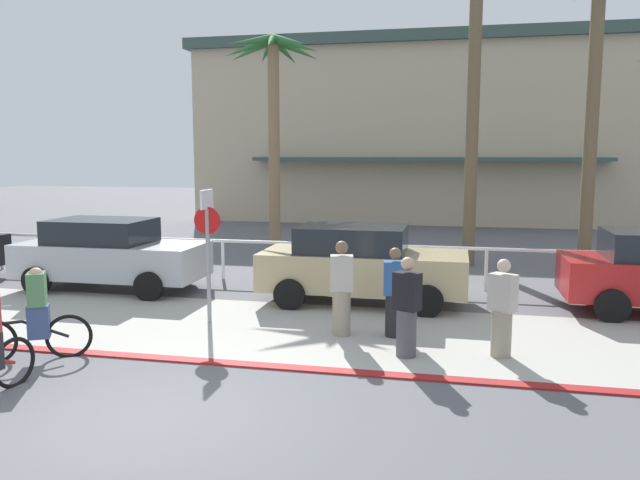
{
  "coord_description": "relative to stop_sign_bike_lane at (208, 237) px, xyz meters",
  "views": [
    {
      "loc": [
        3.66,
        -6.66,
        3.22
      ],
      "look_at": [
        0.91,
        6.0,
        1.45
      ],
      "focal_mm": 35.33,
      "sensor_mm": 36.0,
      "label": 1
    }
  ],
  "objects": [
    {
      "name": "pedestrian_1",
      "position": [
        2.63,
        -0.32,
        -0.88
      ],
      "size": [
        0.44,
        0.37,
        1.71
      ],
      "color": "gray",
      "rests_on": "ground"
    },
    {
      "name": "sidewalk_strip",
      "position": [
        0.91,
        -0.19,
        -1.67
      ],
      "size": [
        44.0,
        4.0,
        0.02
      ],
      "primitive_type": "cube",
      "color": "#ADAAA0",
      "rests_on": "ground"
    },
    {
      "name": "pedestrian_0",
      "position": [
        3.85,
        -1.27,
        -0.93
      ],
      "size": [
        0.47,
        0.43,
        1.62
      ],
      "color": "#4C4C51",
      "rests_on": "ground"
    },
    {
      "name": "palm_tree_1",
      "position": [
        -1.16,
        8.4,
        3.7
      ],
      "size": [
        3.14,
        3.47,
        6.92
      ],
      "color": "#846B4C",
      "rests_on": "ground"
    },
    {
      "name": "pedestrian_3",
      "position": [
        3.56,
        -0.2,
        -0.94
      ],
      "size": [
        0.43,
        0.36,
        1.61
      ],
      "color": "#232326",
      "rests_on": "ground"
    },
    {
      "name": "ground_plane",
      "position": [
        0.91,
        5.61,
        -1.68
      ],
      "size": [
        80.0,
        80.0,
        0.0
      ],
      "primitive_type": "plane",
      "color": "#5B5B60"
    },
    {
      "name": "car_silver_1",
      "position": [
        -3.46,
        2.34,
        -0.81
      ],
      "size": [
        4.4,
        2.02,
        1.69
      ],
      "color": "#B2B7BC",
      "rests_on": "ground"
    },
    {
      "name": "car_tan_2",
      "position": [
        2.59,
        2.22,
        -0.81
      ],
      "size": [
        4.4,
        2.02,
        1.69
      ],
      "color": "tan",
      "rests_on": "ground"
    },
    {
      "name": "pedestrian_2",
      "position": [
        5.33,
        -0.96,
        -0.95
      ],
      "size": [
        0.48,
        0.44,
        1.6
      ],
      "color": "gray",
      "rests_on": "ground"
    },
    {
      "name": "palm_tree_2",
      "position": [
        4.95,
        7.58,
        4.79
      ],
      "size": [
        3.21,
        3.13,
        9.11
      ],
      "color": "brown",
      "rests_on": "ground"
    },
    {
      "name": "building_backdrop",
      "position": [
        3.17,
        21.61,
        2.65
      ],
      "size": [
        22.71,
        9.42,
        8.62
      ],
      "color": "#BCAD8E",
      "rests_on": "ground"
    },
    {
      "name": "rail_fence",
      "position": [
        0.91,
        4.11,
        -0.84
      ],
      "size": [
        22.08,
        0.08,
        1.04
      ],
      "color": "white",
      "rests_on": "ground"
    },
    {
      "name": "curb_paint",
      "position": [
        0.91,
        -2.19,
        -1.66
      ],
      "size": [
        44.0,
        0.24,
        0.03
      ],
      "primitive_type": "cube",
      "color": "maroon",
      "rests_on": "ground"
    },
    {
      "name": "stop_sign_bike_lane",
      "position": [
        0.0,
        0.0,
        0.0
      ],
      "size": [
        0.52,
        0.56,
        2.56
      ],
      "color": "gray",
      "rests_on": "ground"
    },
    {
      "name": "cyclist_black_1",
      "position": [
        -1.84,
        -2.6,
        -0.98
      ],
      "size": [
        1.62,
        0.94,
        1.5
      ],
      "color": "black",
      "rests_on": "ground"
    },
    {
      "name": "palm_tree_3",
      "position": [
        8.1,
        7.34,
        4.46
      ],
      "size": [
        3.43,
        3.58,
        8.23
      ],
      "color": "brown",
      "rests_on": "ground"
    }
  ]
}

